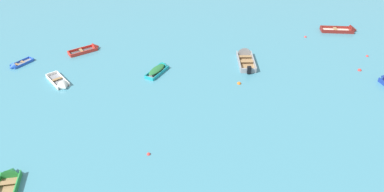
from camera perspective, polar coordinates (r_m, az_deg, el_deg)
The scene contains 12 objects.
rowboat_grey_far_right at distance 39.61m, azimuth 8.55°, elevation 6.31°, with size 2.07×4.95×1.52m.
rowboat_white_foreground_center at distance 36.73m, azimuth -20.39°, elevation 1.76°, with size 2.96×3.64×1.11m.
rowboat_turquoise_cluster_inner at distance 37.00m, azimuth -5.28°, elevation 4.45°, with size 2.76×3.37×1.00m.
rowboat_maroon_distant_center at distance 49.86m, azimuth 23.79°, elevation 9.75°, with size 4.68×2.16×1.31m.
rowboat_blue_outer_right at distance 42.14m, azimuth -26.63°, elevation 4.43°, with size 2.37×2.60×0.83m.
rowboat_green_midfield_right at distance 27.88m, azimuth -27.55°, elevation -12.16°, with size 1.61×4.28×1.23m.
rowboat_red_near_camera at distance 42.74m, azimuth -16.10°, elevation 7.38°, with size 3.69×2.69×1.07m.
mooring_buoy_between_boats_left at distance 44.43m, azimuth 26.53°, elevation 5.78°, with size 0.30×0.30×0.30m, color red.
mooring_buoy_outer_edge at distance 46.51m, azimuth 17.91°, elevation 9.08°, with size 0.32×0.32×0.32m, color red.
mooring_buoy_near_foreground at distance 35.15m, azimuth 7.64°, elevation 1.99°, with size 0.40×0.40×0.40m, color orange.
mooring_buoy_between_boats_right at distance 41.04m, azimuth 25.53°, elevation 3.76°, with size 0.39×0.39×0.39m, color red.
mooring_buoy_far_field at distance 27.18m, azimuth -7.05°, elevation -9.37°, with size 0.29×0.29×0.29m, color red.
Camera 1 is at (-2.82, -5.28, 18.74)m, focal length 32.88 mm.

